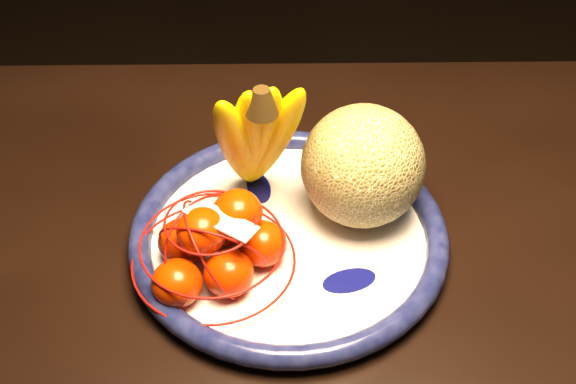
{
  "coord_description": "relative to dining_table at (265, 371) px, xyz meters",
  "views": [
    {
      "loc": [
        -0.01,
        -0.39,
        1.39
      ],
      "look_at": [
        0.03,
        0.21,
        0.83
      ],
      "focal_mm": 50.0,
      "sensor_mm": 36.0,
      "label": 1
    }
  ],
  "objects": [
    {
      "name": "cantaloupe",
      "position": [
        0.11,
        0.14,
        0.16
      ],
      "size": [
        0.13,
        0.13,
        0.13
      ],
      "primitive_type": "sphere",
      "color": "olive",
      "rests_on": "fruit_bowl"
    },
    {
      "name": "dining_table",
      "position": [
        0.0,
        0.0,
        0.0
      ],
      "size": [
        1.57,
        1.0,
        0.76
      ],
      "rotation": [
        0.0,
        0.0,
        -0.06
      ],
      "color": "black",
      "rests_on": "ground"
    },
    {
      "name": "fruit_bowl",
      "position": [
        0.03,
        0.1,
        0.09
      ],
      "size": [
        0.34,
        0.34,
        0.03
      ],
      "rotation": [
        0.0,
        0.0,
        -0.38
      ],
      "color": "white",
      "rests_on": "dining_table"
    },
    {
      "name": "mandarin_bag",
      "position": [
        -0.04,
        0.07,
        0.13
      ],
      "size": [
        0.22,
        0.22,
        0.11
      ],
      "rotation": [
        0.0,
        0.0,
        0.35
      ],
      "color": "#F43A00",
      "rests_on": "fruit_bowl"
    },
    {
      "name": "price_tag",
      "position": [
        -0.04,
        0.06,
        0.17
      ],
      "size": [
        0.08,
        0.06,
        0.01
      ],
      "primitive_type": "cube",
      "rotation": [
        -0.14,
        0.1,
        -0.58
      ],
      "color": "white",
      "rests_on": "mandarin_bag"
    },
    {
      "name": "banana_bunch",
      "position": [
        0.0,
        0.16,
        0.19
      ],
      "size": [
        0.12,
        0.12,
        0.19
      ],
      "rotation": [
        0.0,
        0.0,
        0.19
      ],
      "color": "#FFD800",
      "rests_on": "fruit_bowl"
    }
  ]
}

